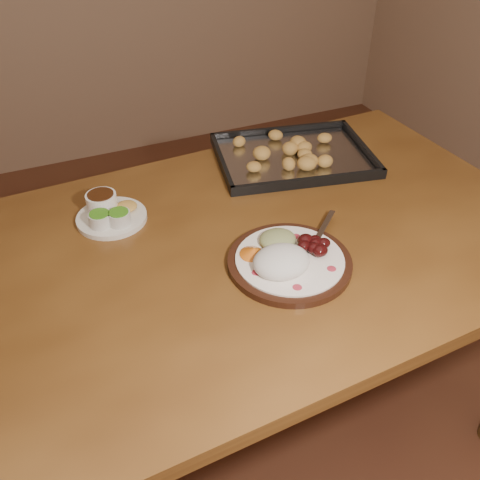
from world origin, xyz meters
name	(u,v)px	position (x,y,z in m)	size (l,w,h in m)	color
ground	(177,460)	(0.00, 0.00, 0.00)	(4.00, 4.00, 0.00)	brown
dining_table	(243,272)	(0.23, 0.03, 0.65)	(1.55, 0.98, 0.75)	brown
dinner_plate	(287,258)	(0.28, -0.09, 0.77)	(0.32, 0.27, 0.06)	black
condiment_saucer	(109,212)	(-0.04, 0.24, 0.77)	(0.17, 0.17, 0.06)	silver
baking_tray	(293,155)	(0.52, 0.33, 0.77)	(0.49, 0.40, 0.05)	black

